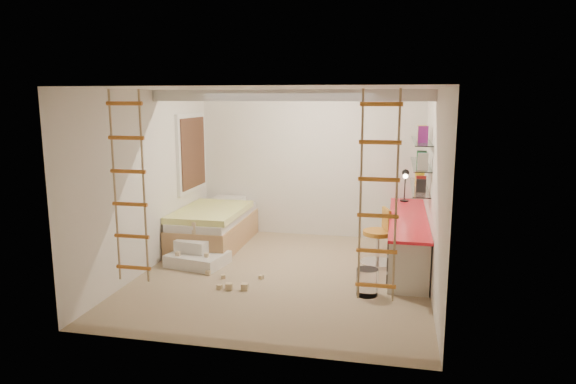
% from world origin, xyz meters
% --- Properties ---
extents(floor, '(4.50, 4.50, 0.00)m').
position_xyz_m(floor, '(0.00, 0.00, 0.00)').
color(floor, tan).
rests_on(floor, ground).
extents(ceiling_beam, '(4.00, 0.18, 0.16)m').
position_xyz_m(ceiling_beam, '(0.00, 0.30, 2.52)').
color(ceiling_beam, white).
rests_on(ceiling_beam, ceiling).
extents(window_frame, '(0.06, 1.15, 1.35)m').
position_xyz_m(window_frame, '(-1.97, 1.50, 1.55)').
color(window_frame, white).
rests_on(window_frame, wall_left).
extents(window_blind, '(0.02, 1.00, 1.20)m').
position_xyz_m(window_blind, '(-1.93, 1.50, 1.55)').
color(window_blind, '#4C2D1E').
rests_on(window_blind, window_frame).
extents(rope_ladder_left, '(0.41, 0.04, 2.13)m').
position_xyz_m(rope_ladder_left, '(-1.35, -1.75, 1.52)').
color(rope_ladder_left, orange).
rests_on(rope_ladder_left, ceiling).
extents(rope_ladder_right, '(0.41, 0.04, 2.13)m').
position_xyz_m(rope_ladder_right, '(1.35, -1.75, 1.52)').
color(rope_ladder_right, orange).
rests_on(rope_ladder_right, ceiling).
extents(waste_bin, '(0.28, 0.28, 0.35)m').
position_xyz_m(waste_bin, '(1.21, -0.51, 0.17)').
color(waste_bin, white).
rests_on(waste_bin, floor).
extents(desk, '(0.56, 2.80, 0.75)m').
position_xyz_m(desk, '(1.72, 0.86, 0.40)').
color(desk, red).
rests_on(desk, floor).
extents(shelves, '(0.25, 1.80, 0.71)m').
position_xyz_m(shelves, '(1.87, 1.13, 1.50)').
color(shelves, white).
rests_on(shelves, wall_right).
extents(bed, '(1.02, 2.00, 0.69)m').
position_xyz_m(bed, '(-1.48, 1.23, 0.33)').
color(bed, '#AD7F51').
rests_on(bed, floor).
extents(task_lamp, '(0.14, 0.36, 0.57)m').
position_xyz_m(task_lamp, '(1.67, 1.82, 1.14)').
color(task_lamp, black).
rests_on(task_lamp, desk).
extents(swivel_chair, '(0.64, 0.64, 0.87)m').
position_xyz_m(swivel_chair, '(1.30, 0.74, 0.32)').
color(swivel_chair, '#B67423').
rests_on(swivel_chair, floor).
extents(play_platform, '(0.93, 0.78, 0.36)m').
position_xyz_m(play_platform, '(-1.39, 0.20, 0.14)').
color(play_platform, silver).
rests_on(play_platform, floor).
extents(toy_blocks, '(1.40, 1.08, 0.63)m').
position_xyz_m(toy_blocks, '(-1.00, -0.14, 0.21)').
color(toy_blocks, '#CCB284').
rests_on(toy_blocks, floor).
extents(books, '(0.14, 0.64, 0.92)m').
position_xyz_m(books, '(1.87, 1.13, 1.62)').
color(books, '#262626').
rests_on(books, shelves).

